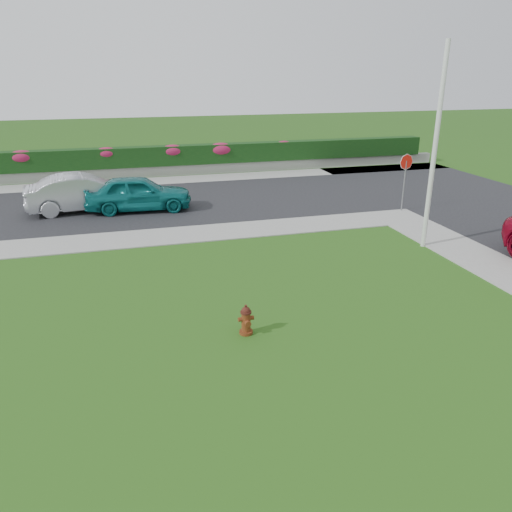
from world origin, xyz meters
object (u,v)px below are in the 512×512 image
object	(u,v)px
fire_hydrant	(246,320)
sedan_teal	(139,193)
utility_pole	(435,150)
stop_sign	(406,169)
sedan_silver	(84,192)

from	to	relation	value
fire_hydrant	sedan_teal	world-z (taller)	sedan_teal
utility_pole	stop_sign	bearing A→B (deg)	68.30
sedan_silver	utility_pole	distance (m)	14.34
sedan_teal	fire_hydrant	bearing A→B (deg)	-167.59
fire_hydrant	utility_pole	xyz separation A→B (m)	(7.53, 4.35, 3.00)
sedan_silver	fire_hydrant	bearing A→B (deg)	-170.25
stop_sign	utility_pole	bearing A→B (deg)	-98.09
utility_pole	stop_sign	distance (m)	4.87
sedan_silver	stop_sign	size ratio (longest dim) A/B	1.93
sedan_teal	stop_sign	distance (m)	11.51
sedan_teal	sedan_silver	bearing A→B (deg)	78.46
sedan_teal	utility_pole	world-z (taller)	utility_pole
sedan_teal	sedan_silver	distance (m)	2.37
fire_hydrant	sedan_silver	world-z (taller)	sedan_silver
fire_hydrant	sedan_teal	xyz separation A→B (m)	(-1.79, 11.75, 0.45)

